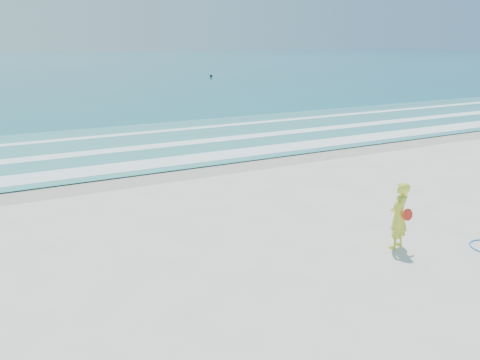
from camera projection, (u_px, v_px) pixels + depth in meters
name	position (u px, v px, depth m)	size (l,w,h in m)	color
ground	(333.00, 281.00, 9.17)	(400.00, 400.00, 0.00)	silver
wet_sand	(175.00, 171.00, 16.81)	(400.00, 2.40, 0.00)	#B2A893
ocean	(18.00, 63.00, 98.34)	(400.00, 190.00, 0.04)	#19727F
shallow	(137.00, 144.00, 21.04)	(400.00, 10.00, 0.01)	#59B7AD
foam_near	(163.00, 162.00, 17.90)	(400.00, 1.40, 0.01)	white
foam_mid	(142.00, 147.00, 20.36)	(400.00, 0.90, 0.01)	white
foam_far	(123.00, 134.00, 23.16)	(400.00, 0.60, 0.01)	white
buoy	(211.00, 76.00, 59.45)	(0.35, 0.35, 0.35)	black
woman	(399.00, 216.00, 10.43)	(0.65, 0.54, 1.54)	yellow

